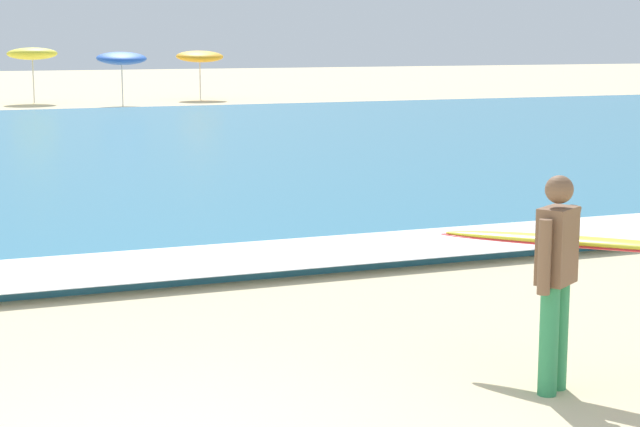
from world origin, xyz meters
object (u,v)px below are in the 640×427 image
beach_umbrella_5 (121,58)px  beach_umbrella_6 (200,57)px  beach_umbrella_4 (32,54)px  surfer_with_board (568,260)px

beach_umbrella_5 → beach_umbrella_6: bearing=33.1°
beach_umbrella_5 → beach_umbrella_4: bearing=139.3°
beach_umbrella_4 → beach_umbrella_6: bearing=-1.5°
surfer_with_board → beach_umbrella_5: bearing=84.8°
surfer_with_board → beach_umbrella_6: size_ratio=1.09×
beach_umbrella_4 → beach_umbrella_5: 4.18m
beach_umbrella_4 → beach_umbrella_5: bearing=-40.7°
beach_umbrella_5 → surfer_with_board: bearing=-95.2°
surfer_with_board → beach_umbrella_6: 38.89m
beach_umbrella_4 → beach_umbrella_5: beach_umbrella_4 is taller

